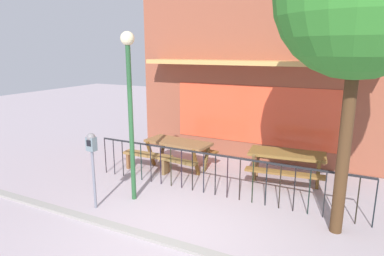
% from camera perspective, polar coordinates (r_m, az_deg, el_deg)
% --- Properties ---
extents(ground, '(40.00, 40.00, 0.00)m').
position_cam_1_polar(ground, '(6.31, -2.59, -17.34)').
color(ground, '#A698A1').
extents(pub_storefront, '(7.50, 1.29, 5.58)m').
position_cam_1_polar(pub_storefront, '(9.96, 11.23, 10.50)').
color(pub_storefront, brown).
rests_on(pub_storefront, ground).
extents(patio_fence_front, '(6.33, 0.04, 0.97)m').
position_cam_1_polar(patio_fence_front, '(7.48, 4.03, -6.71)').
color(patio_fence_front, black).
rests_on(patio_fence_front, ground).
extents(picnic_table_left, '(1.92, 1.52, 0.79)m').
position_cam_1_polar(picnic_table_left, '(9.15, -2.38, -3.25)').
color(picnic_table_left, brown).
rests_on(picnic_table_left, ground).
extents(picnic_table_right, '(1.95, 1.56, 0.79)m').
position_cam_1_polar(picnic_table_right, '(8.50, 15.87, -5.08)').
color(picnic_table_right, brown).
rests_on(picnic_table_right, ground).
extents(patio_bench, '(1.41, 0.36, 0.48)m').
position_cam_1_polar(patio_bench, '(9.12, -7.61, -5.12)').
color(patio_bench, olive).
rests_on(patio_bench, ground).
extents(parking_meter_near, '(0.18, 0.17, 1.60)m').
position_cam_1_polar(parking_meter_near, '(6.98, -16.72, -3.74)').
color(parking_meter_near, slate).
rests_on(parking_meter_near, ground).
extents(street_lamp, '(0.28, 0.28, 3.56)m').
position_cam_1_polar(street_lamp, '(6.98, -10.59, 6.03)').
color(street_lamp, '#25532D').
rests_on(street_lamp, ground).
extents(curb_edge, '(10.51, 0.20, 0.11)m').
position_cam_1_polar(curb_edge, '(6.03, -4.50, -18.99)').
color(curb_edge, gray).
rests_on(curb_edge, ground).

